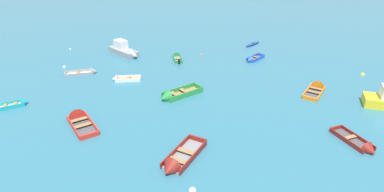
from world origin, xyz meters
The scene contains 17 objects.
rowboat_orange_far_left centered at (12.55, 23.27, 0.17)m, with size 3.45×3.84×1.28m.
motor_launch_grey_midfield_right centered at (-7.25, 36.07, 0.57)m, with size 4.43×4.97×2.05m.
rowboat_maroon_far_right centered at (-2.17, 12.80, 0.20)m, with size 3.72×4.52×1.37m.
rowboat_green_far_back centered at (-0.71, 34.03, 0.16)m, with size 1.10×3.26×0.84m.
rowboat_red_foreground_center centered at (-9.83, 19.61, 0.18)m, with size 3.24×4.45×1.40m.
kayak_deep_blue_distant_center centered at (10.27, 38.40, 0.15)m, with size 2.78×2.47×0.30m.
rowboat_white_back_row_center centered at (-7.08, 27.69, 0.16)m, with size 3.02×1.14×0.97m.
rowboat_turquoise_outer_right centered at (-15.87, 22.88, 0.17)m, with size 3.27×2.03×0.89m.
rowboat_blue_near_right centered at (8.43, 32.10, 0.17)m, with size 2.93×2.77×0.93m.
rowboat_grey_cluster_inner centered at (-10.85, 30.03, 0.16)m, with size 3.55×1.53×1.03m.
rowboat_maroon_back_row_right centered at (11.34, 13.38, 0.16)m, with size 2.13×3.89×1.11m.
rowboat_green_center centered at (-1.77, 22.96, 0.24)m, with size 4.52×3.51×1.32m.
mooring_buoy_between_boats_left centered at (-1.31, 10.38, 0.00)m, with size 0.45×0.45×0.45m, color silver.
mooring_buoy_central centered at (-14.87, 39.22, 0.00)m, with size 0.29×0.29×0.29m, color silver.
mooring_buoy_midfield centered at (19.33, 26.41, 0.00)m, with size 0.47×0.47×0.47m, color yellow.
mooring_buoy_near_foreground centered at (-14.01, 32.34, 0.00)m, with size 0.38×0.38×0.38m, color silver.
mooring_buoy_trailing centered at (2.51, 34.90, 0.00)m, with size 0.31×0.31×0.31m, color orange.
Camera 1 is at (-2.94, -4.44, 13.72)m, focal length 30.30 mm.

